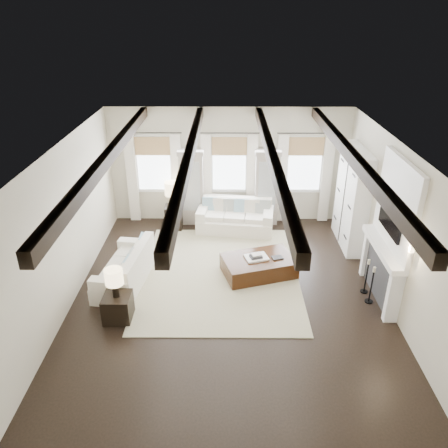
{
  "coord_description": "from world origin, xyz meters",
  "views": [
    {
      "loc": [
        -0.06,
        -7.65,
        5.49
      ],
      "look_at": [
        -0.12,
        1.08,
        1.15
      ],
      "focal_mm": 35.0,
      "sensor_mm": 36.0,
      "label": 1
    }
  ],
  "objects_px": {
    "sofa_back": "(235,218)",
    "side_table_front": "(118,307)",
    "sofa_left": "(127,269)",
    "ottoman": "(259,266)",
    "side_table_back": "(174,217)"
  },
  "relations": [
    {
      "from": "sofa_back",
      "to": "ottoman",
      "type": "relative_size",
      "value": 1.35
    },
    {
      "from": "ottoman",
      "to": "side_table_back",
      "type": "bearing_deg",
      "value": 116.56
    },
    {
      "from": "sofa_back",
      "to": "side_table_front",
      "type": "xyz_separation_m",
      "value": [
        -2.35,
        -3.86,
        -0.09
      ]
    },
    {
      "from": "sofa_back",
      "to": "ottoman",
      "type": "xyz_separation_m",
      "value": [
        0.5,
        -2.23,
        -0.15
      ]
    },
    {
      "from": "sofa_back",
      "to": "ottoman",
      "type": "distance_m",
      "value": 2.29
    },
    {
      "from": "side_table_front",
      "to": "ottoman",
      "type": "bearing_deg",
      "value": 29.78
    },
    {
      "from": "sofa_left",
      "to": "side_table_front",
      "type": "height_order",
      "value": "sofa_left"
    },
    {
      "from": "sofa_back",
      "to": "side_table_back",
      "type": "bearing_deg",
      "value": 177.91
    },
    {
      "from": "side_table_front",
      "to": "sofa_left",
      "type": "bearing_deg",
      "value": 93.58
    },
    {
      "from": "side_table_back",
      "to": "sofa_back",
      "type": "bearing_deg",
      "value": -2.09
    },
    {
      "from": "ottoman",
      "to": "side_table_front",
      "type": "height_order",
      "value": "side_table_front"
    },
    {
      "from": "sofa_left",
      "to": "ottoman",
      "type": "xyz_separation_m",
      "value": [
        2.92,
        0.35,
        -0.13
      ]
    },
    {
      "from": "sofa_left",
      "to": "side_table_front",
      "type": "xyz_separation_m",
      "value": [
        0.08,
        -1.27,
        -0.07
      ]
    },
    {
      "from": "sofa_left",
      "to": "ottoman",
      "type": "relative_size",
      "value": 1.28
    },
    {
      "from": "ottoman",
      "to": "side_table_back",
      "type": "height_order",
      "value": "side_table_back"
    }
  ]
}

